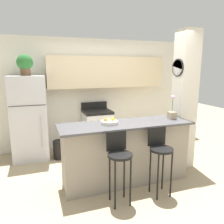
{
  "coord_description": "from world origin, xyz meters",
  "views": [
    {
      "loc": [
        -1.35,
        -3.14,
        1.87
      ],
      "look_at": [
        0.0,
        0.69,
        1.06
      ],
      "focal_mm": 35.0,
      "sensor_mm": 36.0,
      "label": 1
    }
  ],
  "objects_px": {
    "refrigerator": "(29,118)",
    "trash_bin": "(60,149)",
    "bar_stool_left": "(119,157)",
    "fruit_bowl": "(109,122)",
    "potted_plant_on_fridge": "(25,64)",
    "bar_stool_right": "(160,151)",
    "orchid_vase": "(172,112)",
    "stove_range": "(97,129)"
  },
  "relations": [
    {
      "from": "stove_range",
      "to": "orchid_vase",
      "type": "distance_m",
      "value": 1.98
    },
    {
      "from": "bar_stool_left",
      "to": "orchid_vase",
      "type": "height_order",
      "value": "orchid_vase"
    },
    {
      "from": "bar_stool_right",
      "to": "fruit_bowl",
      "type": "relative_size",
      "value": 3.71
    },
    {
      "from": "stove_range",
      "to": "orchid_vase",
      "type": "xyz_separation_m",
      "value": [
        0.9,
        -1.64,
        0.66
      ]
    },
    {
      "from": "bar_stool_left",
      "to": "potted_plant_on_fridge",
      "type": "height_order",
      "value": "potted_plant_on_fridge"
    },
    {
      "from": "stove_range",
      "to": "potted_plant_on_fridge",
      "type": "relative_size",
      "value": 2.58
    },
    {
      "from": "bar_stool_right",
      "to": "orchid_vase",
      "type": "distance_m",
      "value": 0.88
    },
    {
      "from": "potted_plant_on_fridge",
      "to": "fruit_bowl",
      "type": "bearing_deg",
      "value": -51.57
    },
    {
      "from": "bar_stool_left",
      "to": "trash_bin",
      "type": "bearing_deg",
      "value": 108.33
    },
    {
      "from": "fruit_bowl",
      "to": "trash_bin",
      "type": "bearing_deg",
      "value": 116.97
    },
    {
      "from": "fruit_bowl",
      "to": "trash_bin",
      "type": "distance_m",
      "value": 1.69
    },
    {
      "from": "orchid_vase",
      "to": "bar_stool_left",
      "type": "bearing_deg",
      "value": -155.84
    },
    {
      "from": "trash_bin",
      "to": "bar_stool_right",
      "type": "bearing_deg",
      "value": -55.75
    },
    {
      "from": "fruit_bowl",
      "to": "potted_plant_on_fridge",
      "type": "bearing_deg",
      "value": 128.43
    },
    {
      "from": "fruit_bowl",
      "to": "trash_bin",
      "type": "xyz_separation_m",
      "value": [
        -0.66,
        1.3,
        -0.85
      ]
    },
    {
      "from": "potted_plant_on_fridge",
      "to": "trash_bin",
      "type": "relative_size",
      "value": 1.09
    },
    {
      "from": "stove_range",
      "to": "potted_plant_on_fridge",
      "type": "distance_m",
      "value": 2.11
    },
    {
      "from": "refrigerator",
      "to": "bar_stool_left",
      "type": "xyz_separation_m",
      "value": [
        1.18,
        -2.11,
        -0.18
      ]
    },
    {
      "from": "stove_range",
      "to": "fruit_bowl",
      "type": "relative_size",
      "value": 3.91
    },
    {
      "from": "stove_range",
      "to": "potted_plant_on_fridge",
      "type": "bearing_deg",
      "value": -177.45
    },
    {
      "from": "potted_plant_on_fridge",
      "to": "trash_bin",
      "type": "height_order",
      "value": "potted_plant_on_fridge"
    },
    {
      "from": "stove_range",
      "to": "bar_stool_left",
      "type": "relative_size",
      "value": 1.06
    },
    {
      "from": "refrigerator",
      "to": "trash_bin",
      "type": "xyz_separation_m",
      "value": [
        0.57,
        -0.25,
        -0.67
      ]
    },
    {
      "from": "stove_range",
      "to": "orchid_vase",
      "type": "height_order",
      "value": "orchid_vase"
    },
    {
      "from": "orchid_vase",
      "to": "potted_plant_on_fridge",
      "type": "bearing_deg",
      "value": 146.62
    },
    {
      "from": "potted_plant_on_fridge",
      "to": "orchid_vase",
      "type": "bearing_deg",
      "value": -33.38
    },
    {
      "from": "bar_stool_right",
      "to": "potted_plant_on_fridge",
      "type": "xyz_separation_m",
      "value": [
        -1.83,
        2.11,
        1.28
      ]
    },
    {
      "from": "bar_stool_left",
      "to": "bar_stool_right",
      "type": "relative_size",
      "value": 1.0
    },
    {
      "from": "bar_stool_right",
      "to": "potted_plant_on_fridge",
      "type": "relative_size",
      "value": 2.44
    },
    {
      "from": "stove_range",
      "to": "bar_stool_left",
      "type": "distance_m",
      "value": 2.2
    },
    {
      "from": "potted_plant_on_fridge",
      "to": "fruit_bowl",
      "type": "xyz_separation_m",
      "value": [
        1.23,
        -1.55,
        -0.92
      ]
    },
    {
      "from": "stove_range",
      "to": "fruit_bowl",
      "type": "xyz_separation_m",
      "value": [
        -0.25,
        -1.62,
        0.57
      ]
    },
    {
      "from": "potted_plant_on_fridge",
      "to": "refrigerator",
      "type": "bearing_deg",
      "value": -63.64
    },
    {
      "from": "refrigerator",
      "to": "fruit_bowl",
      "type": "bearing_deg",
      "value": -51.57
    },
    {
      "from": "refrigerator",
      "to": "bar_stool_right",
      "type": "height_order",
      "value": "refrigerator"
    },
    {
      "from": "orchid_vase",
      "to": "fruit_bowl",
      "type": "height_order",
      "value": "orchid_vase"
    },
    {
      "from": "bar_stool_left",
      "to": "trash_bin",
      "type": "relative_size",
      "value": 2.67
    },
    {
      "from": "bar_stool_right",
      "to": "potted_plant_on_fridge",
      "type": "distance_m",
      "value": 3.07
    },
    {
      "from": "bar_stool_left",
      "to": "orchid_vase",
      "type": "distance_m",
      "value": 1.38
    },
    {
      "from": "bar_stool_left",
      "to": "trash_bin",
      "type": "distance_m",
      "value": 2.01
    },
    {
      "from": "bar_stool_right",
      "to": "trash_bin",
      "type": "relative_size",
      "value": 2.67
    },
    {
      "from": "stove_range",
      "to": "trash_bin",
      "type": "xyz_separation_m",
      "value": [
        -0.91,
        -0.32,
        -0.27
      ]
    }
  ]
}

